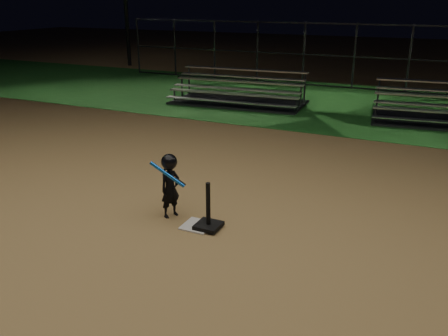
% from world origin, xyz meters
% --- Properties ---
extents(ground, '(80.00, 80.00, 0.00)m').
position_xyz_m(ground, '(0.00, 0.00, 0.00)').
color(ground, '#9A7845').
rests_on(ground, ground).
extents(grass_strip, '(60.00, 8.00, 0.01)m').
position_xyz_m(grass_strip, '(0.00, 10.00, 0.01)').
color(grass_strip, '#194F1A').
rests_on(grass_strip, ground).
extents(home_plate, '(0.45, 0.45, 0.02)m').
position_xyz_m(home_plate, '(0.00, 0.00, 0.01)').
color(home_plate, beige).
rests_on(home_plate, ground).
extents(batting_tee, '(0.38, 0.38, 0.75)m').
position_xyz_m(batting_tee, '(0.19, 0.01, 0.16)').
color(batting_tee, black).
rests_on(batting_tee, home_plate).
extents(child_batter, '(0.56, 0.46, 1.08)m').
position_xyz_m(child_batter, '(-0.57, 0.15, 0.57)').
color(child_batter, black).
rests_on(child_batter, ground).
extents(bleacher_left, '(4.56, 2.44, 1.08)m').
position_xyz_m(bleacher_left, '(-3.00, 8.64, 0.22)').
color(bleacher_left, silver).
rests_on(bleacher_left, ground).
extents(backstop_fence, '(20.08, 0.08, 2.50)m').
position_xyz_m(backstop_fence, '(0.00, 13.00, 1.25)').
color(backstop_fence, '#38383D').
rests_on(backstop_fence, ground).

